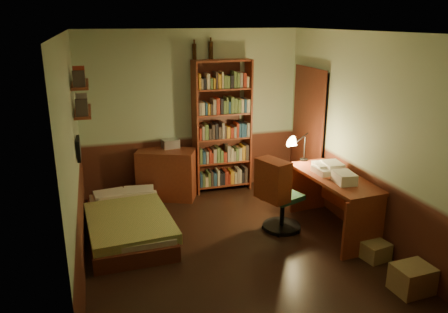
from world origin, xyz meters
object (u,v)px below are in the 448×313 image
object	(u,v)px
bookshelf	(222,127)
cardboard_box_b	(376,251)
dresser	(167,174)
desk_lamp	(305,139)
bed	(128,215)
cardboard_box_a	(412,279)
desk	(333,204)
mini_stereo	(171,144)
office_chair	(283,189)

from	to	relation	value
bookshelf	cardboard_box_b	distance (m)	3.05
dresser	desk_lamp	xyz separation A→B (m)	(1.84, -1.04, 0.71)
dresser	cardboard_box_b	xyz separation A→B (m)	(2.05, -2.59, -0.29)
bed	cardboard_box_b	world-z (taller)	bed
bookshelf	cardboard_box_b	world-z (taller)	bookshelf
bed	cardboard_box_a	size ratio (longest dim) A/B	4.66
bookshelf	cardboard_box_b	bearing A→B (deg)	-71.98
bed	desk	size ratio (longest dim) A/B	1.25
cardboard_box_a	dresser	bearing A→B (deg)	121.86
mini_stereo	cardboard_box_a	world-z (taller)	mini_stereo
bed	office_chair	size ratio (longest dim) A/B	1.59
mini_stereo	desk	size ratio (longest dim) A/B	0.18
bookshelf	desk_lamp	bearing A→B (deg)	-55.93
bed	cardboard_box_a	xyz separation A→B (m)	(2.72, -2.17, -0.12)
desk_lamp	cardboard_box_b	world-z (taller)	desk_lamp
mini_stereo	office_chair	size ratio (longest dim) A/B	0.22
desk	cardboard_box_b	distance (m)	0.87
bed	dresser	world-z (taller)	dresser
bookshelf	desk	xyz separation A→B (m)	(0.99, -1.86, -0.68)
mini_stereo	cardboard_box_a	xyz separation A→B (m)	(1.92, -3.38, -0.71)
desk	office_chair	world-z (taller)	office_chair
dresser	office_chair	distance (m)	2.02
dresser	office_chair	bearing A→B (deg)	-26.39
dresser	cardboard_box_a	bearing A→B (deg)	-34.99
desk	cardboard_box_b	world-z (taller)	desk
desk_lamp	cardboard_box_b	size ratio (longest dim) A/B	2.17
bookshelf	cardboard_box_a	distance (m)	3.63
bookshelf	office_chair	bearing A→B (deg)	-81.75
bed	cardboard_box_b	distance (m)	3.14
bed	mini_stereo	xyz separation A→B (m)	(0.80, 1.20, 0.59)
cardboard_box_b	cardboard_box_a	bearing A→B (deg)	-92.59
mini_stereo	desk_lamp	xyz separation A→B (m)	(1.74, -1.17, 0.24)
bookshelf	office_chair	distance (m)	1.73
desk	office_chair	distance (m)	0.69
bed	office_chair	xyz separation A→B (m)	(2.01, -0.45, 0.30)
mini_stereo	desk_lamp	size ratio (longest dim) A/B	0.40
desk	mini_stereo	bearing A→B (deg)	129.48
cardboard_box_b	bookshelf	bearing A→B (deg)	112.54
bed	desk_lamp	size ratio (longest dim) A/B	2.82
office_chair	cardboard_box_b	size ratio (longest dim) A/B	3.87
bookshelf	desk	distance (m)	2.21
office_chair	cardboard_box_a	world-z (taller)	office_chair
bed	mini_stereo	bearing A→B (deg)	54.96
mini_stereo	office_chair	distance (m)	2.07
dresser	office_chair	size ratio (longest dim) A/B	0.77
office_chair	cardboard_box_a	xyz separation A→B (m)	(0.71, -1.72, -0.43)
bed	office_chair	distance (m)	2.08
mini_stereo	bookshelf	distance (m)	0.87
cardboard_box_a	desk	bearing A→B (deg)	93.48
mini_stereo	dresser	bearing A→B (deg)	-137.71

